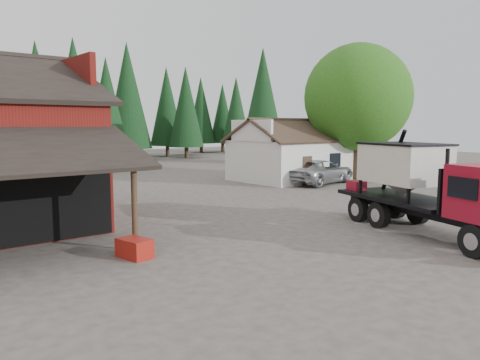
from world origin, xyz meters
TOP-DOWN VIEW (x-y plane):
  - ground at (0.00, 0.00)m, footprint 120.00×120.00m
  - farmhouse at (13.00, 13.00)m, footprint 8.60×6.42m
  - deciduous_tree at (17.01, 9.97)m, footprint 8.00×8.00m
  - conifer_backdrop at (0.00, 42.00)m, footprint 76.00×16.00m
  - near_pine_b at (6.00, 30.00)m, footprint 3.96×3.96m
  - near_pine_c at (22.00, 26.00)m, footprint 4.84×4.84m
  - feed_truck at (4.01, -2.98)m, footprint 4.87×9.07m
  - silver_car at (12.79, 10.00)m, footprint 6.48×3.73m
  - equip_box at (-6.00, 1.39)m, footprint 0.89×1.21m

SIDE VIEW (x-z plane):
  - ground at x=0.00m, z-range 0.00..0.00m
  - conifer_backdrop at x=0.00m, z-range -8.00..8.00m
  - equip_box at x=-6.00m, z-range 0.00..0.60m
  - silver_car at x=12.79m, z-range 0.00..1.70m
  - farmhouse at x=13.00m, z-range -0.66..3.99m
  - feed_truck at x=4.01m, z-range -0.13..3.83m
  - near_pine_b at x=6.00m, z-range 0.69..11.09m
  - deciduous_tree at x=17.01m, z-range 0.81..11.01m
  - near_pine_c at x=22.00m, z-range 0.69..13.09m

